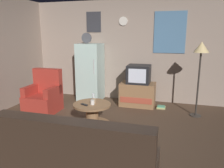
{
  "coord_description": "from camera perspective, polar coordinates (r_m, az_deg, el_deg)",
  "views": [
    {
      "loc": [
        1.27,
        -3.25,
        1.74
      ],
      "look_at": [
        0.07,
        0.9,
        0.75
      ],
      "focal_mm": 35.13,
      "sensor_mm": 36.0,
      "label": 1
    }
  ],
  "objects": [
    {
      "name": "fridge",
      "position": [
        5.82,
        -5.66,
        3.1
      ],
      "size": [
        0.6,
        0.62,
        1.77
      ],
      "color": "silver",
      "rests_on": "ground_plane"
    },
    {
      "name": "coffee_table",
      "position": [
        4.27,
        -5.16,
        -7.96
      ],
      "size": [
        0.72,
        0.72,
        0.45
      ],
      "color": "#8E6642",
      "rests_on": "ground_plane"
    },
    {
      "name": "wall_with_art",
      "position": [
        5.85,
        3.67,
        8.6
      ],
      "size": [
        5.2,
        0.12,
        2.59
      ],
      "color": "gray",
      "rests_on": "ground_plane"
    },
    {
      "name": "crt_tv",
      "position": [
        5.34,
        6.99,
        2.56
      ],
      "size": [
        0.54,
        0.51,
        0.44
      ],
      "color": "black",
      "rests_on": "tv_stand"
    },
    {
      "name": "mug_ceramic_tan",
      "position": [
        4.21,
        -4.77,
        -4.4
      ],
      "size": [
        0.08,
        0.08,
        0.09
      ],
      "primitive_type": "cylinder",
      "color": "tan",
      "rests_on": "coffee_table"
    },
    {
      "name": "couch",
      "position": [
        2.65,
        -8.29,
        -19.83
      ],
      "size": [
        1.7,
        0.8,
        0.92
      ],
      "color": "#38281E",
      "rests_on": "ground_plane"
    },
    {
      "name": "tv_stand",
      "position": [
        5.46,
        6.69,
        -2.65
      ],
      "size": [
        0.84,
        0.53,
        0.57
      ],
      "color": "#8E6642",
      "rests_on": "ground_plane"
    },
    {
      "name": "ground_plane",
      "position": [
        3.9,
        -4.77,
        -13.65
      ],
      "size": [
        12.0,
        12.0,
        0.0
      ],
      "primitive_type": "plane",
      "color": "#4C3828"
    },
    {
      "name": "armchair",
      "position": [
        5.24,
        -17.33,
        -3.23
      ],
      "size": [
        0.68,
        0.68,
        0.96
      ],
      "color": "#A52D23",
      "rests_on": "ground_plane"
    },
    {
      "name": "standing_lamp",
      "position": [
        4.86,
        22.15,
        7.46
      ],
      "size": [
        0.32,
        0.32,
        1.59
      ],
      "color": "#332D28",
      "rests_on": "ground_plane"
    },
    {
      "name": "wine_glass",
      "position": [
        4.35,
        -4.87,
        -3.42
      ],
      "size": [
        0.05,
        0.05,
        0.15
      ],
      "primitive_type": "cylinder",
      "color": "silver",
      "rests_on": "coffee_table"
    },
    {
      "name": "mug_ceramic_white",
      "position": [
        4.13,
        -5.12,
        -4.77
      ],
      "size": [
        0.08,
        0.08,
        0.09
      ],
      "primitive_type": "cylinder",
      "color": "silver",
      "rests_on": "coffee_table"
    },
    {
      "name": "book_stack",
      "position": [
        5.39,
        12.65,
        -5.92
      ],
      "size": [
        0.2,
        0.18,
        0.07
      ],
      "color": "tan",
      "rests_on": "ground_plane"
    },
    {
      "name": "remote_control",
      "position": [
        4.12,
        -7.23,
        -5.34
      ],
      "size": [
        0.16,
        0.1,
        0.02
      ],
      "primitive_type": "cube",
      "rotation": [
        0.0,
        0.0,
        -0.39
      ],
      "color": "black",
      "rests_on": "coffee_table"
    }
  ]
}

